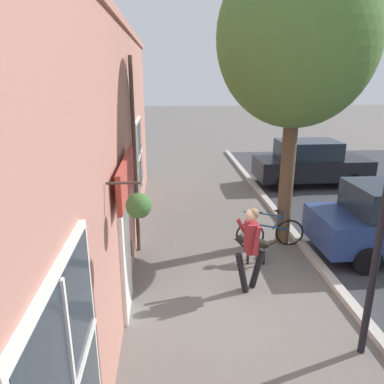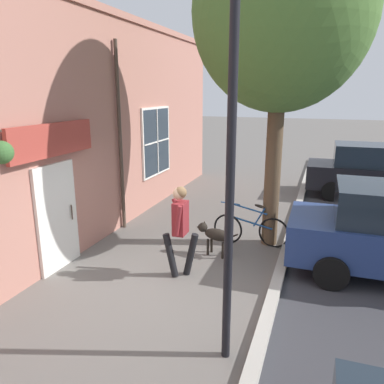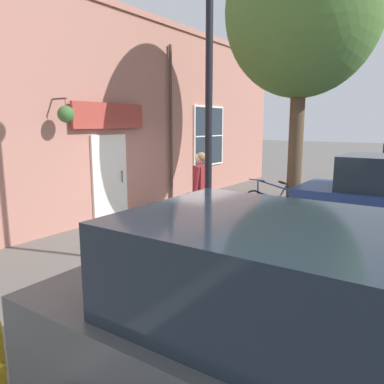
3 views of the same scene
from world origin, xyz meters
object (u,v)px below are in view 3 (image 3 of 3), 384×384
at_px(parked_car_nearest_curb, 310,354).
at_px(street_lamp, 209,51).
at_px(leaning_bicycle, 274,204).
at_px(street_tree_by_curb, 303,12).
at_px(pedestrian_walking, 201,183).
at_px(dog_on_leash, 238,203).

distance_m(parked_car_nearest_curb, street_lamp, 4.44).
distance_m(leaning_bicycle, street_lamp, 4.90).
bearing_deg(parked_car_nearest_curb, street_tree_by_curb, 110.29).
relative_size(pedestrian_walking, dog_on_leash, 1.77).
relative_size(dog_on_leash, leaning_bicycle, 0.57).
xyz_separation_m(pedestrian_walking, parked_car_nearest_curb, (3.86, -4.56, -0.19)).
relative_size(parked_car_nearest_curb, street_lamp, 0.81).
relative_size(dog_on_leash, street_tree_by_curb, 0.14).
height_order(pedestrian_walking, leaning_bicycle, pedestrian_walking).
bearing_deg(street_lamp, parked_car_nearest_curb, -47.21).
xyz_separation_m(street_tree_by_curb, leaning_bicycle, (-0.42, -0.23, -4.49)).
bearing_deg(street_tree_by_curb, leaning_bicycle, -151.41).
xyz_separation_m(dog_on_leash, parked_car_nearest_curb, (3.52, -5.69, 0.42)).
relative_size(leaning_bicycle, parked_car_nearest_curb, 0.40).
height_order(street_tree_by_curb, street_lamp, street_tree_by_curb).
xyz_separation_m(dog_on_leash, leaning_bicycle, (0.61, 0.81, -0.09)).
relative_size(street_tree_by_curb, parked_car_nearest_curb, 1.61).
relative_size(pedestrian_walking, leaning_bicycle, 1.01).
relative_size(pedestrian_walking, street_lamp, 0.33).
distance_m(pedestrian_walking, street_lamp, 3.32).
xyz_separation_m(leaning_bicycle, parked_car_nearest_curb, (2.91, -6.50, 0.50)).
height_order(dog_on_leash, street_lamp, street_lamp).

